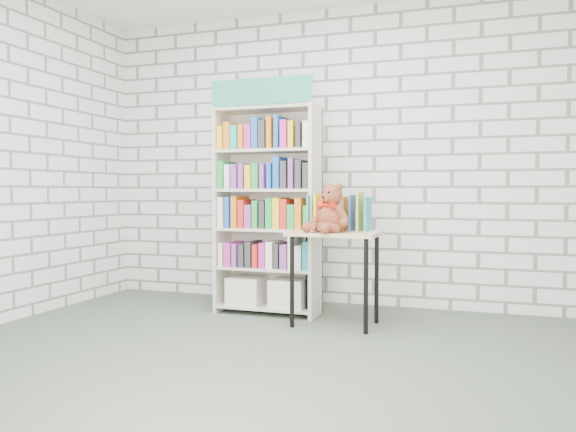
% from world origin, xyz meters
% --- Properties ---
extents(ground, '(4.50, 4.50, 0.00)m').
position_xyz_m(ground, '(0.00, 0.00, 0.00)').
color(ground, '#444F43').
rests_on(ground, ground).
extents(room_shell, '(4.52, 4.02, 2.81)m').
position_xyz_m(room_shell, '(0.00, 0.00, 1.78)').
color(room_shell, silver).
rests_on(room_shell, ground).
extents(bookshelf, '(0.90, 0.35, 2.02)m').
position_xyz_m(bookshelf, '(-0.35, 1.36, 0.92)').
color(bookshelf, beige).
rests_on(bookshelf, ground).
extents(display_table, '(0.72, 0.51, 0.75)m').
position_xyz_m(display_table, '(0.31, 1.11, 0.65)').
color(display_table, tan).
rests_on(display_table, ground).
extents(table_books, '(0.50, 0.23, 0.29)m').
position_xyz_m(table_books, '(0.32, 1.22, 0.90)').
color(table_books, teal).
rests_on(table_books, display_table).
extents(teddy_bear, '(0.36, 0.35, 0.39)m').
position_xyz_m(teddy_bear, '(0.30, 1.00, 0.91)').
color(teddy_bear, brown).
rests_on(teddy_bear, display_table).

